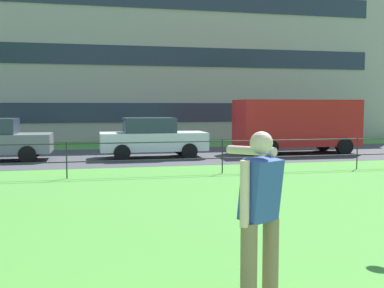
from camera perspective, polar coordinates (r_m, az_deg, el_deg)
name	(u,v)px	position (r m, az deg, el deg)	size (l,w,h in m)	color
street_strip	(130,156)	(18.47, -7.60, -1.49)	(80.00, 6.73, 0.01)	#424247
park_fence	(147,152)	(13.16, -5.52, -1.02)	(31.01, 0.04, 1.00)	#232328
person_thrower	(259,214)	(4.54, 8.29, -8.49)	(0.47, 0.87, 1.73)	#846B4C
car_white_far_right	(152,138)	(17.74, -4.93, 0.79)	(4.01, 1.83, 1.54)	silver
panel_van_left	(297,123)	(19.83, 12.74, 2.52)	(5.06, 2.23, 2.24)	red
apartment_building_background	(111,36)	(32.27, -9.96, 12.95)	(37.54, 10.73, 13.32)	#ADA393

